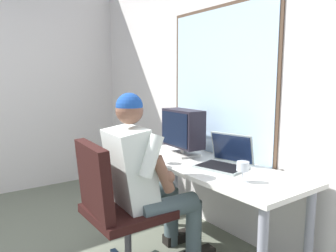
{
  "coord_description": "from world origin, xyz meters",
  "views": [
    {
      "loc": [
        1.91,
        0.17,
        1.38
      ],
      "look_at": [
        0.01,
        1.54,
        1.04
      ],
      "focal_mm": 34.38,
      "sensor_mm": 36.0,
      "label": 1
    }
  ],
  "objects_px": {
    "desk": "(207,176)",
    "person_seated": "(146,177)",
    "laptop": "(226,158)",
    "wine_glass": "(243,167)",
    "crt_monitor": "(183,129)",
    "office_chair": "(113,201)"
  },
  "relations": [
    {
      "from": "office_chair",
      "to": "laptop",
      "type": "relative_size",
      "value": 2.28
    },
    {
      "from": "person_seated",
      "to": "laptop",
      "type": "xyz_separation_m",
      "value": [
        0.22,
        0.59,
        0.1
      ]
    },
    {
      "from": "office_chair",
      "to": "laptop",
      "type": "bearing_deg",
      "value": 74.32
    },
    {
      "from": "desk",
      "to": "crt_monitor",
      "type": "height_order",
      "value": "crt_monitor"
    },
    {
      "from": "desk",
      "to": "laptop",
      "type": "relative_size",
      "value": 3.87
    },
    {
      "from": "desk",
      "to": "person_seated",
      "type": "relative_size",
      "value": 1.27
    },
    {
      "from": "laptop",
      "to": "wine_glass",
      "type": "height_order",
      "value": "laptop"
    },
    {
      "from": "desk",
      "to": "laptop",
      "type": "bearing_deg",
      "value": 27.75
    },
    {
      "from": "desk",
      "to": "wine_glass",
      "type": "height_order",
      "value": "wine_glass"
    },
    {
      "from": "desk",
      "to": "wine_glass",
      "type": "xyz_separation_m",
      "value": [
        0.47,
        -0.12,
        0.19
      ]
    },
    {
      "from": "person_seated",
      "to": "crt_monitor",
      "type": "relative_size",
      "value": 2.92
    },
    {
      "from": "person_seated",
      "to": "crt_monitor",
      "type": "height_order",
      "value": "person_seated"
    },
    {
      "from": "laptop",
      "to": "person_seated",
      "type": "bearing_deg",
      "value": -110.6
    },
    {
      "from": "desk",
      "to": "laptop",
      "type": "xyz_separation_m",
      "value": [
        0.14,
        0.07,
        0.16
      ]
    },
    {
      "from": "crt_monitor",
      "to": "office_chair",
      "type": "bearing_deg",
      "value": -72.17
    },
    {
      "from": "wine_glass",
      "to": "desk",
      "type": "bearing_deg",
      "value": 166.0
    },
    {
      "from": "office_chair",
      "to": "crt_monitor",
      "type": "relative_size",
      "value": 2.18
    },
    {
      "from": "person_seated",
      "to": "desk",
      "type": "bearing_deg",
      "value": 80.77
    },
    {
      "from": "desk",
      "to": "crt_monitor",
      "type": "bearing_deg",
      "value": 173.71
    },
    {
      "from": "desk",
      "to": "office_chair",
      "type": "distance_m",
      "value": 0.79
    },
    {
      "from": "office_chair",
      "to": "person_seated",
      "type": "xyz_separation_m",
      "value": [
        0.02,
        0.26,
        0.12
      ]
    },
    {
      "from": "desk",
      "to": "person_seated",
      "type": "xyz_separation_m",
      "value": [
        -0.08,
        -0.52,
        0.06
      ]
    }
  ]
}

